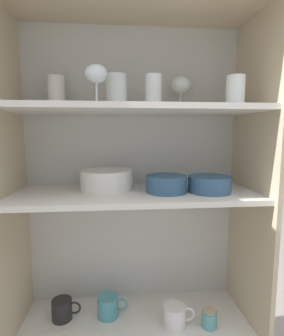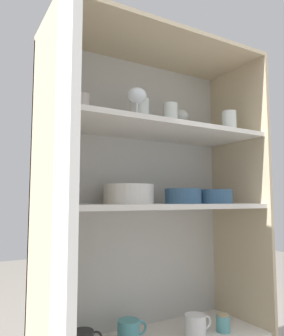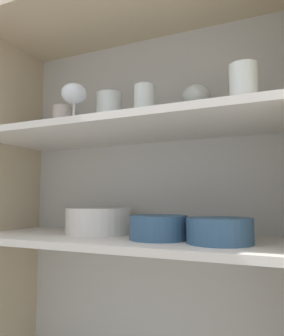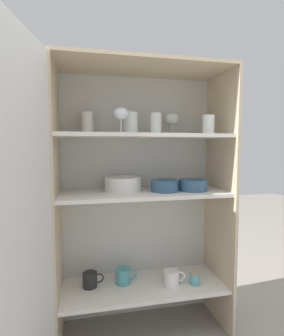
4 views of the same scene
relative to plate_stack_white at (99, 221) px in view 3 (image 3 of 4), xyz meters
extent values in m
cube|color=silver|center=(0.11, 0.14, -0.11)|extent=(0.97, 0.02, 1.51)
cube|color=#CCB793|center=(-0.36, -0.05, -0.11)|extent=(0.02, 0.39, 1.51)
cube|color=#CCB793|center=(0.11, -0.05, 0.65)|extent=(0.97, 0.39, 0.02)
cube|color=silver|center=(0.11, -0.05, -0.05)|extent=(0.93, 0.35, 0.02)
cube|color=silver|center=(0.11, -0.05, 0.27)|extent=(0.93, 0.35, 0.02)
cylinder|color=white|center=(0.18, -0.05, 0.34)|extent=(0.06, 0.06, 0.12)
cylinder|color=white|center=(0.04, -0.02, 0.35)|extent=(0.08, 0.08, 0.12)
cylinder|color=white|center=(0.47, -0.12, 0.34)|extent=(0.07, 0.07, 0.11)
cylinder|color=silver|center=(-0.20, 0.05, 0.35)|extent=(0.07, 0.07, 0.13)
cylinder|color=white|center=(0.31, 0.05, 0.29)|extent=(0.07, 0.07, 0.01)
cylinder|color=white|center=(0.31, 0.05, 0.32)|extent=(0.01, 0.01, 0.06)
ellipsoid|color=white|center=(0.31, 0.05, 0.39)|extent=(0.09, 0.09, 0.07)
cylinder|color=white|center=(-0.02, -0.11, 0.29)|extent=(0.06, 0.06, 0.01)
cylinder|color=white|center=(-0.02, -0.11, 0.32)|extent=(0.01, 0.01, 0.07)
ellipsoid|color=white|center=(-0.02, -0.11, 0.39)|extent=(0.08, 0.08, 0.06)
cylinder|color=white|center=(0.00, 0.00, -0.04)|extent=(0.21, 0.21, 0.01)
cylinder|color=white|center=(0.00, 0.00, -0.03)|extent=(0.21, 0.21, 0.01)
cylinder|color=white|center=(0.00, 0.00, -0.02)|extent=(0.21, 0.21, 0.01)
cylinder|color=white|center=(0.00, 0.00, -0.01)|extent=(0.21, 0.21, 0.01)
cylinder|color=white|center=(0.00, 0.00, 0.00)|extent=(0.21, 0.21, 0.01)
cylinder|color=white|center=(0.00, 0.00, 0.01)|extent=(0.21, 0.21, 0.01)
cylinder|color=white|center=(0.00, 0.00, 0.02)|extent=(0.21, 0.21, 0.01)
cylinder|color=white|center=(0.00, 0.00, 0.03)|extent=(0.21, 0.21, 0.01)
cylinder|color=white|center=(0.00, 0.00, 0.04)|extent=(0.21, 0.21, 0.01)
cylinder|color=#33567A|center=(0.40, -0.08, -0.01)|extent=(0.16, 0.16, 0.06)
torus|color=#33567A|center=(0.40, -0.08, 0.02)|extent=(0.16, 0.16, 0.01)
cylinder|color=#33567A|center=(0.23, -0.07, -0.01)|extent=(0.16, 0.16, 0.07)
torus|color=#33567A|center=(0.23, -0.07, 0.02)|extent=(0.16, 0.16, 0.01)
camera|label=1|loc=(0.05, -1.05, 0.19)|focal=28.00mm
camera|label=2|loc=(-0.64, -1.22, -0.03)|focal=35.00mm
camera|label=3|loc=(0.56, -0.91, 0.07)|focal=35.00mm
camera|label=4|loc=(-0.21, -1.49, 0.21)|focal=28.00mm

